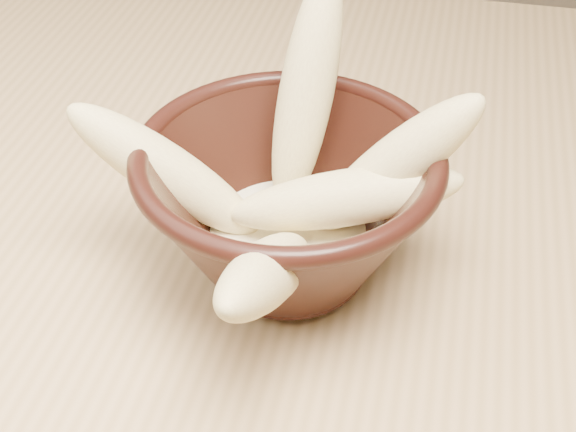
# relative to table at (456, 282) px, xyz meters

# --- Properties ---
(table) EXTENTS (1.20, 0.80, 0.75)m
(table) POSITION_rel_table_xyz_m (0.00, 0.00, 0.00)
(table) COLOR tan
(table) RESTS_ON ground
(bowl) EXTENTS (0.21, 0.21, 0.11)m
(bowl) POSITION_rel_table_xyz_m (-0.13, -0.10, 0.14)
(bowl) COLOR black
(bowl) RESTS_ON table
(milk_puddle) EXTENTS (0.12, 0.12, 0.02)m
(milk_puddle) POSITION_rel_table_xyz_m (-0.13, -0.10, 0.12)
(milk_puddle) COLOR beige
(milk_puddle) RESTS_ON bowl
(banana_upright) EXTENTS (0.06, 0.11, 0.17)m
(banana_upright) POSITION_rel_table_xyz_m (-0.13, -0.04, 0.20)
(banana_upright) COLOR tan
(banana_upright) RESTS_ON bowl
(banana_left) EXTENTS (0.15, 0.05, 0.12)m
(banana_left) POSITION_rel_table_xyz_m (-0.21, -0.11, 0.17)
(banana_left) COLOR tan
(banana_left) RESTS_ON bowl
(banana_right) EXTENTS (0.13, 0.06, 0.13)m
(banana_right) POSITION_rel_table_xyz_m (-0.06, -0.08, 0.18)
(banana_right) COLOR tan
(banana_right) RESTS_ON bowl
(banana_across) EXTENTS (0.17, 0.07, 0.07)m
(banana_across) POSITION_rel_table_xyz_m (-0.09, -0.10, 0.16)
(banana_across) COLOR tan
(banana_across) RESTS_ON bowl
(banana_front) EXTENTS (0.05, 0.16, 0.11)m
(banana_front) POSITION_rel_table_xyz_m (-0.12, -0.19, 0.16)
(banana_front) COLOR tan
(banana_front) RESTS_ON bowl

